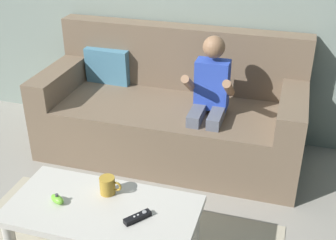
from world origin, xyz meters
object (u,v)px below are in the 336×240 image
Objects in this scene: couch at (171,113)px; coffee_mug at (108,185)px; nunchuk_lime at (57,199)px; person_seated_on_couch at (209,100)px; game_remote_black_near_edge at (138,217)px; coffee_table at (103,218)px.

coffee_mug is (-0.00, -1.14, 0.14)m from couch.
couch is at bearing 89.94° from coffee_mug.
nunchuk_lime is (-0.21, -1.28, 0.12)m from couch.
person_seated_on_couch reaches higher than couch.
nunchuk_lime reaches higher than game_remote_black_near_edge.
coffee_mug is (-0.02, 0.12, 0.12)m from coffee_table.
coffee_mug reaches higher than game_remote_black_near_edge.
game_remote_black_near_edge is at bearing -8.94° from coffee_table.
game_remote_black_near_edge is at bearing -34.51° from coffee_mug.
person_seated_on_couch reaches higher than game_remote_black_near_edge.
coffee_table is 9.50× the size of nunchuk_lime.
coffee_table is at bearing -82.35° from coffee_mug.
coffee_mug is at bearing -90.06° from couch.
nunchuk_lime is 0.26m from coffee_mug.
person_seated_on_couch is (0.32, -0.19, 0.24)m from couch.
nunchuk_lime reaches higher than coffee_table.
couch is at bearing 149.89° from person_seated_on_couch.
coffee_mug is at bearing 34.16° from nunchuk_lime.
nunchuk_lime is at bearing 179.56° from game_remote_black_near_edge.
coffee_mug is (0.21, 0.14, 0.03)m from nunchuk_lime.
couch is 16.06× the size of coffee_mug.
person_seated_on_couch reaches higher than nunchuk_lime.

